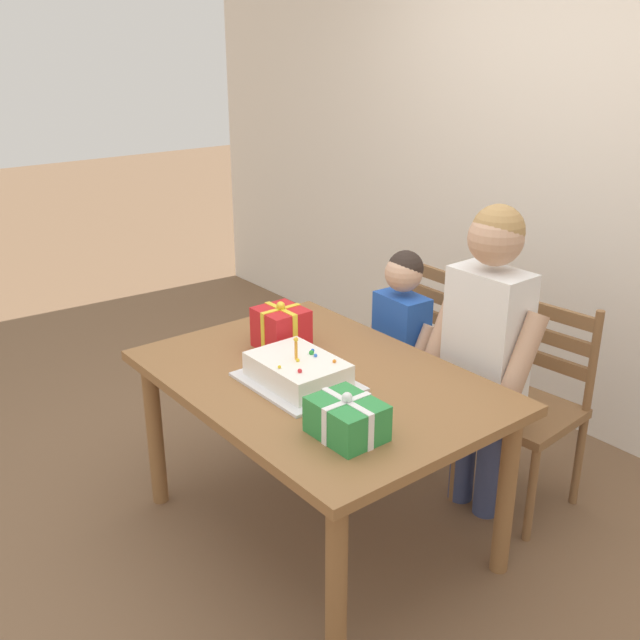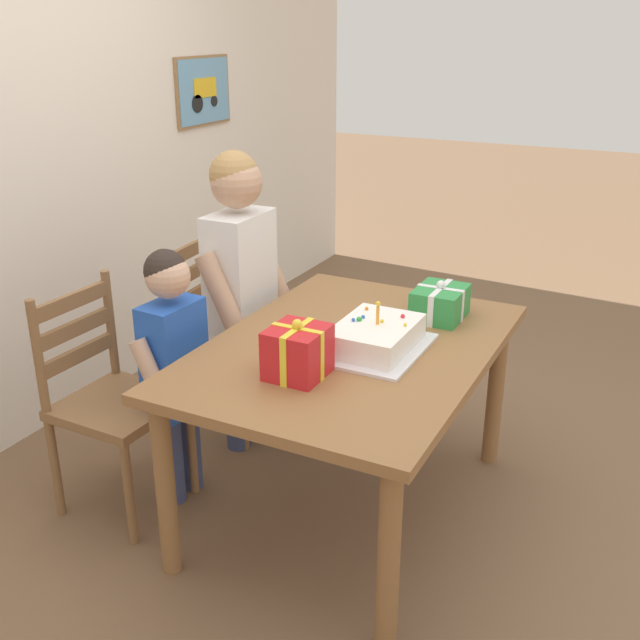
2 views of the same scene
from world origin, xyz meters
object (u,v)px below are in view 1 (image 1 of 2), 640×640
object	(u,v)px
gift_box_red_large	(281,328)
chair_left	(407,351)
dining_table	(318,397)
birthday_cake	(298,372)
gift_box_beside_cake	(347,419)
child_older	(487,334)
child_younger	(401,338)
chair_right	(528,406)

from	to	relation	value
gift_box_red_large	chair_left	world-z (taller)	gift_box_red_large
dining_table	birthday_cake	distance (m)	0.17
gift_box_beside_cake	child_older	distance (m)	0.87
child_younger	gift_box_beside_cake	bearing A→B (deg)	-53.97
birthday_cake	gift_box_beside_cake	bearing A→B (deg)	-14.54
gift_box_red_large	child_older	world-z (taller)	child_older
birthday_cake	child_younger	world-z (taller)	child_younger
gift_box_beside_cake	child_younger	xyz separation A→B (m)	(-0.63, 0.86, -0.15)
chair_left	child_older	world-z (taller)	child_older
birthday_cake	chair_right	bearing A→B (deg)	69.15
child_older	child_younger	distance (m)	0.52
gift_box_red_large	chair_right	world-z (taller)	gift_box_red_large
birthday_cake	chair_right	distance (m)	1.08
gift_box_red_large	child_younger	world-z (taller)	child_younger
gift_box_red_large	chair_left	bearing A→B (deg)	93.76
gift_box_beside_cake	child_younger	distance (m)	1.08
chair_left	gift_box_red_large	bearing A→B (deg)	-86.24
chair_right	child_older	bearing A→B (deg)	-113.76
chair_right	child_older	size ratio (longest dim) A/B	0.68
chair_left	birthday_cake	bearing A→B (deg)	-68.98
chair_left	child_younger	size ratio (longest dim) A/B	0.86
child_older	child_younger	bearing A→B (deg)	179.92
gift_box_red_large	gift_box_beside_cake	bearing A→B (deg)	-19.47
gift_box_red_large	child_older	size ratio (longest dim) A/B	0.15
gift_box_red_large	chair_left	size ratio (longest dim) A/B	0.23
dining_table	child_younger	bearing A→B (deg)	108.12
dining_table	child_older	bearing A→B (deg)	67.27
gift_box_red_large	child_younger	bearing A→B (deg)	80.55
dining_table	gift_box_red_large	bearing A→B (deg)	170.36
birthday_cake	chair_left	world-z (taller)	same
gift_box_red_large	gift_box_beside_cake	size ratio (longest dim) A/B	0.87
birthday_cake	gift_box_beside_cake	world-z (taller)	birthday_cake
chair_right	child_younger	size ratio (longest dim) A/B	0.86
dining_table	child_older	xyz separation A→B (m)	(0.28, 0.66, 0.19)
chair_left	child_younger	world-z (taller)	child_younger
gift_box_beside_cake	child_older	bearing A→B (deg)	98.98
chair_left	child_younger	bearing A→B (deg)	-53.35
chair_right	child_younger	bearing A→B (deg)	-160.45
gift_box_beside_cake	chair_right	xyz separation A→B (m)	(-0.04, 1.07, -0.32)
gift_box_beside_cake	chair_right	world-z (taller)	chair_right
birthday_cake	child_older	distance (m)	0.81
chair_right	birthday_cake	bearing A→B (deg)	-110.85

